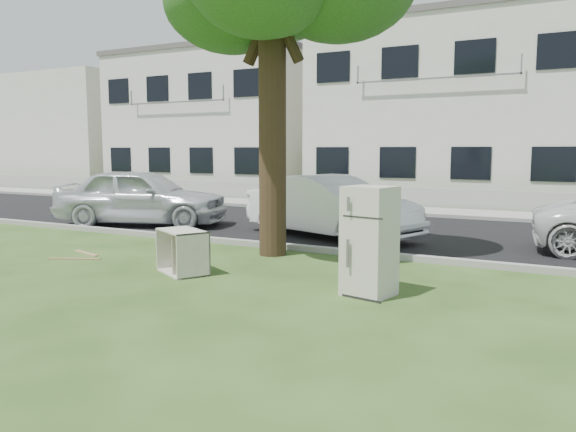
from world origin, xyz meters
The scene contains 16 objects.
ground centered at (0.00, 0.00, 0.00)m, with size 120.00×120.00×0.00m, color #274518.
road centered at (0.00, 6.00, 0.01)m, with size 120.00×7.00×0.01m, color black.
kerb_near centered at (0.00, 2.45, 0.00)m, with size 120.00×0.18×0.12m, color gray.
kerb_far centered at (0.00, 9.55, 0.00)m, with size 120.00×0.18×0.12m, color gray.
sidewalk centered at (0.00, 11.00, 0.01)m, with size 120.00×2.80×0.01m, color gray.
low_wall centered at (0.00, 12.60, 0.35)m, with size 120.00×0.15×0.70m, color gray.
townhouse_left centered at (-12.00, 17.50, 3.52)m, with size 10.20×8.16×7.04m.
townhouse_center centered at (0.00, 17.50, 3.72)m, with size 11.22×8.16×7.44m.
filler_left centered at (-26.00, 18.00, 3.20)m, with size 16.00×9.00×6.40m, color silver.
fridge centered at (2.37, -0.30, 0.79)m, with size 0.65×0.60×1.58m, color white.
cabinet centered at (-0.93, -0.39, 0.37)m, with size 0.96×0.59×0.74m, color white.
plank_a centered at (-3.55, -0.39, 0.01)m, with size 1.01×0.08×0.02m, color olive.
plank_b centered at (-3.80, 0.14, 0.01)m, with size 0.88×0.09×0.02m, color #A98058.
plank_c centered at (-1.73, 0.92, 0.01)m, with size 0.88×0.10×0.02m, color tan.
car_center centered at (-0.26, 4.39, 0.74)m, with size 1.57×4.51×1.48m, color white.
car_left centered at (-5.74, 3.95, 0.80)m, with size 1.89×4.70×1.60m, color silver.
Camera 1 is at (5.01, -7.86, 2.09)m, focal length 35.00 mm.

